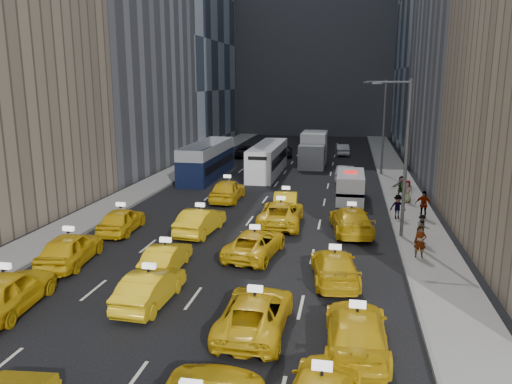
% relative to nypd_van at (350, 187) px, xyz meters
% --- Properties ---
extents(ground, '(160.00, 160.00, 0.00)m').
position_rel_nypd_van_xyz_m(ground, '(-6.37, -21.13, -1.01)').
color(ground, black).
rests_on(ground, ground).
extents(sidewalk_west, '(3.00, 90.00, 0.15)m').
position_rel_nypd_van_xyz_m(sidewalk_west, '(-16.87, 3.87, -0.94)').
color(sidewalk_west, gray).
rests_on(sidewalk_west, ground).
extents(sidewalk_east, '(3.00, 90.00, 0.15)m').
position_rel_nypd_van_xyz_m(sidewalk_east, '(4.13, 3.87, -0.94)').
color(sidewalk_east, gray).
rests_on(sidewalk_east, ground).
extents(curb_west, '(0.15, 90.00, 0.18)m').
position_rel_nypd_van_xyz_m(curb_west, '(-15.42, 3.87, -0.92)').
color(curb_west, slate).
rests_on(curb_west, ground).
extents(curb_east, '(0.15, 90.00, 0.18)m').
position_rel_nypd_van_xyz_m(curb_east, '(2.68, 3.87, -0.92)').
color(curb_east, slate).
rests_on(curb_east, ground).
extents(building_backdrop, '(30.00, 12.00, 40.00)m').
position_rel_nypd_van_xyz_m(building_backdrop, '(-6.37, 50.87, 18.99)').
color(building_backdrop, slate).
rests_on(building_backdrop, ground).
extents(streetlight_near, '(2.15, 0.22, 9.00)m').
position_rel_nypd_van_xyz_m(streetlight_near, '(2.81, -9.13, 3.91)').
color(streetlight_near, '#595B60').
rests_on(streetlight_near, ground).
extents(streetlight_far, '(2.15, 0.22, 9.00)m').
position_rel_nypd_van_xyz_m(streetlight_far, '(2.81, 10.87, 3.91)').
color(streetlight_far, '#595B60').
rests_on(streetlight_far, ground).
extents(taxi_4, '(2.40, 5.06, 1.67)m').
position_rel_nypd_van_xyz_m(taxi_4, '(-13.14, -21.63, -0.18)').
color(taxi_4, gold).
rests_on(taxi_4, ground).
extents(taxi_5, '(1.66, 4.34, 1.41)m').
position_rel_nypd_van_xyz_m(taxi_5, '(-7.91, -19.96, -0.31)').
color(taxi_5, gold).
rests_on(taxi_5, ground).
extents(taxi_6, '(2.35, 5.03, 1.39)m').
position_rel_nypd_van_xyz_m(taxi_6, '(-3.32, -21.34, -0.32)').
color(taxi_6, gold).
rests_on(taxi_6, ground).
extents(taxi_7, '(2.18, 5.11, 1.47)m').
position_rel_nypd_van_xyz_m(taxi_7, '(0.26, -22.13, -0.28)').
color(taxi_7, gold).
rests_on(taxi_7, ground).
extents(taxi_8, '(2.42, 4.90, 1.61)m').
position_rel_nypd_van_xyz_m(taxi_8, '(-13.53, -16.41, -0.21)').
color(taxi_8, gold).
rests_on(taxi_8, ground).
extents(taxi_9, '(1.48, 4.03, 1.32)m').
position_rel_nypd_van_xyz_m(taxi_9, '(-8.57, -16.37, -0.35)').
color(taxi_9, gold).
rests_on(taxi_9, ground).
extents(taxi_10, '(2.86, 5.11, 1.35)m').
position_rel_nypd_van_xyz_m(taxi_10, '(-4.79, -13.62, -0.34)').
color(taxi_10, gold).
rests_on(taxi_10, ground).
extents(taxi_11, '(2.59, 5.03, 1.40)m').
position_rel_nypd_van_xyz_m(taxi_11, '(-0.65, -16.18, -0.31)').
color(taxi_11, gold).
rests_on(taxi_11, ground).
extents(taxi_12, '(2.08, 4.52, 1.50)m').
position_rel_nypd_van_xyz_m(taxi_12, '(-13.40, -10.98, -0.26)').
color(taxi_12, gold).
rests_on(taxi_12, ground).
extents(taxi_13, '(2.05, 4.78, 1.53)m').
position_rel_nypd_van_xyz_m(taxi_13, '(-8.70, -10.33, -0.25)').
color(taxi_13, gold).
rests_on(taxi_13, ground).
extents(taxi_14, '(2.72, 5.59, 1.53)m').
position_rel_nypd_van_xyz_m(taxi_14, '(-4.25, -7.74, -0.25)').
color(taxi_14, gold).
rests_on(taxi_14, ground).
extents(taxi_15, '(2.90, 5.64, 1.56)m').
position_rel_nypd_van_xyz_m(taxi_15, '(0.08, -8.58, -0.23)').
color(taxi_15, gold).
rests_on(taxi_15, ground).
extents(taxi_16, '(2.00, 4.92, 1.67)m').
position_rel_nypd_van_xyz_m(taxi_16, '(-9.09, -2.06, -0.18)').
color(taxi_16, gold).
rests_on(taxi_16, ground).
extents(taxi_17, '(1.88, 4.51, 1.45)m').
position_rel_nypd_van_xyz_m(taxi_17, '(-4.37, -4.32, -0.29)').
color(taxi_17, gold).
rests_on(taxi_17, ground).
extents(nypd_van, '(2.17, 5.27, 2.24)m').
position_rel_nypd_van_xyz_m(nypd_van, '(0.00, 0.00, 0.00)').
color(nypd_van, silver).
rests_on(nypd_van, ground).
extents(double_decker, '(2.90, 11.07, 3.20)m').
position_rel_nypd_van_xyz_m(double_decker, '(-13.20, 6.84, 0.57)').
color(double_decker, black).
rests_on(double_decker, ground).
extents(city_bus, '(3.18, 11.41, 2.91)m').
position_rel_nypd_van_xyz_m(city_bus, '(-7.89, 9.47, 0.43)').
color(city_bus, silver).
rests_on(city_bus, ground).
extents(box_truck, '(3.53, 7.84, 3.46)m').
position_rel_nypd_van_xyz_m(box_truck, '(-3.95, 15.63, 0.70)').
color(box_truck, silver).
rests_on(box_truck, ground).
extents(misc_car_0, '(1.87, 4.44, 1.43)m').
position_rel_nypd_van_xyz_m(misc_car_0, '(-0.40, 7.46, -0.30)').
color(misc_car_0, '#A4A7AB').
rests_on(misc_car_0, ground).
extents(misc_car_1, '(2.94, 5.25, 1.39)m').
position_rel_nypd_van_xyz_m(misc_car_1, '(-12.34, 20.29, -0.32)').
color(misc_car_1, black).
rests_on(misc_car_1, ground).
extents(misc_car_2, '(2.71, 5.91, 1.68)m').
position_rel_nypd_van_xyz_m(misc_car_2, '(-4.34, 23.52, -0.17)').
color(misc_car_2, slate).
rests_on(misc_car_2, ground).
extents(misc_car_3, '(2.02, 4.14, 1.36)m').
position_rel_nypd_van_xyz_m(misc_car_3, '(-7.65, 21.23, -0.33)').
color(misc_car_3, black).
rests_on(misc_car_3, ground).
extents(misc_car_4, '(1.82, 4.28, 1.37)m').
position_rel_nypd_van_xyz_m(misc_car_4, '(-1.00, 23.67, -0.33)').
color(misc_car_4, '#A2A5A9').
rests_on(misc_car_4, ground).
extents(pedestrian_0, '(0.61, 0.41, 1.65)m').
position_rel_nypd_van_xyz_m(pedestrian_0, '(3.48, -12.69, -0.04)').
color(pedestrian_0, gray).
rests_on(pedestrian_0, sidewalk_east).
extents(pedestrian_1, '(0.88, 0.61, 1.64)m').
position_rel_nypd_van_xyz_m(pedestrian_1, '(3.89, -10.40, -0.04)').
color(pedestrian_1, gray).
rests_on(pedestrian_1, sidewalk_east).
extents(pedestrian_2, '(1.08, 0.61, 1.58)m').
position_rel_nypd_van_xyz_m(pedestrian_2, '(3.03, -5.38, -0.07)').
color(pedestrian_2, gray).
rests_on(pedestrian_2, sidewalk_east).
extents(pedestrian_3, '(1.17, 0.86, 1.82)m').
position_rel_nypd_van_xyz_m(pedestrian_3, '(4.66, -4.94, 0.05)').
color(pedestrian_3, gray).
rests_on(pedestrian_3, sidewalk_east).
extents(pedestrian_4, '(0.90, 0.70, 1.63)m').
position_rel_nypd_van_xyz_m(pedestrian_4, '(4.11, -0.63, -0.05)').
color(pedestrian_4, gray).
rests_on(pedestrian_4, sidewalk_east).
extents(pedestrian_5, '(1.59, 0.79, 1.65)m').
position_rel_nypd_van_xyz_m(pedestrian_5, '(3.83, 0.96, -0.04)').
color(pedestrian_5, gray).
rests_on(pedestrian_5, sidewalk_east).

